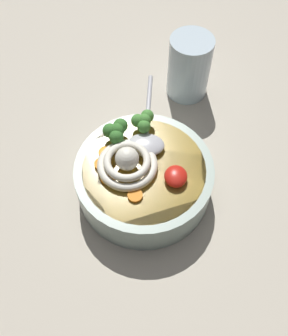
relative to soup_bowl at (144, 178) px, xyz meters
The scene contains 12 objects.
table_slab 5.93cm from the soup_bowl, 90.09° to the right, with size 134.82×134.82×4.02cm, color #BCB29E.
soup_bowl is the anchor object (origin of this frame).
noodle_pile 4.92cm from the soup_bowl, 91.36° to the right, with size 10.24×10.04×4.12cm.
soup_spoon 6.51cm from the soup_bowl, behind, with size 17.22×6.02×1.60cm.
chili_sauce_dollop 6.51cm from the soup_bowl, 70.88° to the left, with size 3.84×3.46×1.73cm, color red.
broccoli_floret_far 8.79cm from the soup_bowl, 137.09° to the right, with size 4.52×3.89×3.57cm.
broccoli_floret_beside_chili 9.18cm from the soup_bowl, behind, with size 4.21×3.62×3.33cm.
carrot_slice_rear 7.37cm from the soup_bowl, 109.09° to the right, with size 2.27×2.27×0.72cm, color orange.
carrot_slice_center 6.71cm from the soup_bowl, 67.02° to the right, with size 2.27×2.27×0.65cm, color orange.
carrot_slice_left 7.38cm from the soup_bowl, 87.56° to the right, with size 2.24×2.24×0.64cm, color orange.
carrot_slice_extra_a 6.09cm from the soup_bowl, 11.04° to the right, with size 2.23×2.23×0.48cm, color orange.
drinking_glass 24.22cm from the soup_bowl, 163.45° to the left, with size 7.93×7.93×12.21cm, color silver.
Camera 1 is at (31.04, 4.64, 59.58)cm, focal length 40.52 mm.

